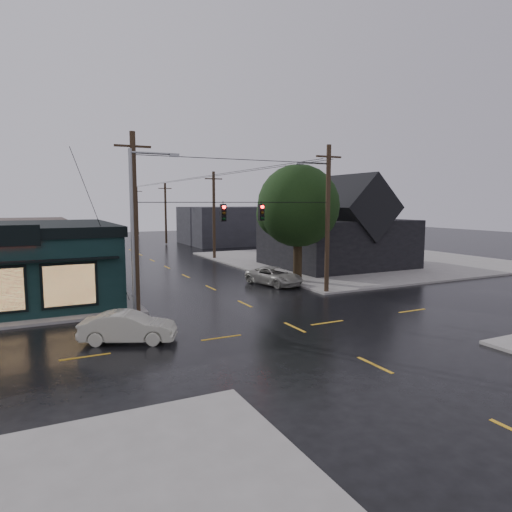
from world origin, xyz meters
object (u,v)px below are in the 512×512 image
corner_tree (298,206)px  utility_pole_nw (138,313)px  utility_pole_ne (326,293)px  sedan_cream (128,327)px  suv_silver (274,276)px

corner_tree → utility_pole_nw: corner_tree is taller
utility_pole_ne → sedan_cream: utility_pole_ne is taller
utility_pole_ne → corner_tree: bearing=83.9°
suv_silver → utility_pole_ne: bearing=-84.1°
utility_pole_ne → suv_silver: size_ratio=2.09×
sedan_cream → suv_silver: bearing=-29.1°
corner_tree → utility_pole_nw: size_ratio=0.90×
sedan_cream → utility_pole_nw: bearing=7.6°
corner_tree → sedan_cream: (-15.02, -9.92, -5.31)m
utility_pole_ne → sedan_cream: bearing=-160.1°
corner_tree → utility_pole_nw: (-13.50, -4.66, -6.00)m
utility_pole_ne → sedan_cream: 15.46m
corner_tree → utility_pole_ne: bearing=-96.1°
utility_pole_ne → sedan_cream: size_ratio=2.40×
utility_pole_nw → sedan_cream: size_ratio=2.40×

